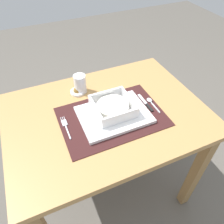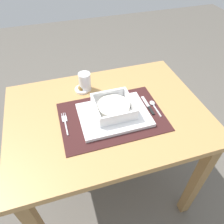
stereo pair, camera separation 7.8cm
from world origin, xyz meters
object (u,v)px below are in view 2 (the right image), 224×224
(fork, at_px, (65,122))
(spoon, at_px, (153,105))
(drinking_glass, at_px, (85,83))
(dining_table, at_px, (107,128))
(bread_knife, at_px, (145,110))
(butter_knife, at_px, (148,106))
(condiment_saucer, at_px, (82,89))
(porridge_bowl, at_px, (113,107))

(fork, xyz_separation_m, spoon, (0.41, -0.01, 0.00))
(drinking_glass, bearing_deg, dining_table, -73.19)
(bread_knife, bearing_deg, butter_knife, 40.88)
(drinking_glass, xyz_separation_m, condiment_saucer, (-0.02, -0.00, -0.03))
(porridge_bowl, bearing_deg, butter_knife, -2.72)
(spoon, distance_m, butter_knife, 0.03)
(porridge_bowl, bearing_deg, fork, 177.71)
(porridge_bowl, relative_size, bread_knife, 1.27)
(fork, distance_m, drinking_glass, 0.25)
(fork, bearing_deg, spoon, -1.41)
(porridge_bowl, bearing_deg, spoon, -1.45)
(spoon, bearing_deg, bread_knife, -154.39)
(porridge_bowl, height_order, condiment_saucer, porridge_bowl)
(fork, distance_m, butter_knife, 0.39)
(porridge_bowl, relative_size, fork, 1.25)
(butter_knife, relative_size, bread_knife, 0.98)
(spoon, bearing_deg, dining_table, 175.21)
(condiment_saucer, bearing_deg, dining_table, -67.78)
(dining_table, bearing_deg, fork, -176.84)
(dining_table, xyz_separation_m, butter_knife, (0.19, -0.03, 0.12))
(dining_table, relative_size, bread_knife, 6.74)
(porridge_bowl, bearing_deg, dining_table, 141.49)
(dining_table, distance_m, bread_knife, 0.21)
(porridge_bowl, relative_size, butter_knife, 1.30)
(fork, height_order, condiment_saucer, condiment_saucer)
(bread_knife, bearing_deg, condiment_saucer, 139.12)
(dining_table, relative_size, spoon, 8.33)
(dining_table, xyz_separation_m, porridge_bowl, (0.02, -0.02, 0.15))
(fork, bearing_deg, dining_table, 3.64)
(condiment_saucer, bearing_deg, spoon, -35.76)
(porridge_bowl, xyz_separation_m, bread_knife, (0.14, -0.03, -0.03))
(butter_knife, xyz_separation_m, bread_knife, (-0.03, -0.02, 0.00))
(bread_knife, relative_size, drinking_glass, 1.42)
(fork, relative_size, drinking_glass, 1.44)
(fork, height_order, butter_knife, butter_knife)
(butter_knife, bearing_deg, bread_knife, -138.99)
(spoon, xyz_separation_m, condiment_saucer, (-0.30, 0.21, 0.00))
(bread_knife, height_order, condiment_saucer, condiment_saucer)
(dining_table, relative_size, fork, 6.65)
(butter_knife, bearing_deg, fork, -179.19)
(fork, bearing_deg, condiment_saucer, 60.38)
(spoon, distance_m, bread_knife, 0.06)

